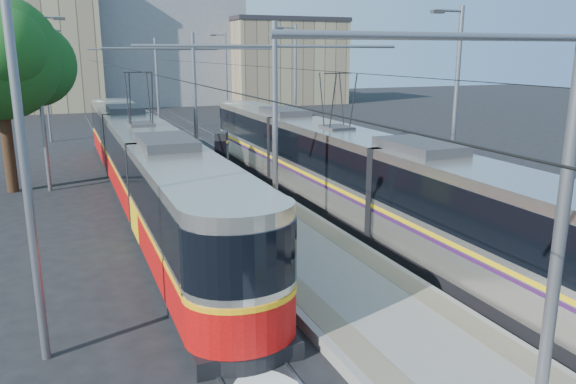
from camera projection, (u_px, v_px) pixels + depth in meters
name	position (u px, v px, depth m)	size (l,w,h in m)	color
ground	(400.00, 335.00, 12.86)	(160.00, 160.00, 0.00)	black
platform	(212.00, 179.00, 28.11)	(4.00, 50.00, 0.30)	gray
tactile_strip_left	(183.00, 178.00, 27.54)	(0.70, 50.00, 0.01)	gray
tactile_strip_right	(239.00, 173.00, 28.60)	(0.70, 50.00, 0.01)	gray
rails	(212.00, 181.00, 28.14)	(8.71, 70.00, 0.03)	gray
tram_left	(144.00, 162.00, 24.19)	(2.43, 29.74, 5.50)	black
tram_right	(336.00, 163.00, 23.09)	(2.43, 28.56, 5.50)	black
catenary	(225.00, 94.00, 24.49)	(9.20, 70.00, 7.00)	slate
street_lamps	(191.00, 92.00, 30.72)	(15.18, 38.22, 8.00)	slate
shelter	(222.00, 153.00, 28.09)	(0.92, 1.12, 2.14)	black
tree	(7.00, 60.00, 25.04)	(6.09, 5.63, 8.85)	#382314
building_left	(20.00, 41.00, 61.31)	(16.32, 12.24, 15.07)	#9A8E68
building_centre	(162.00, 45.00, 70.84)	(18.36, 14.28, 14.31)	gray
building_right	(282.00, 61.00, 71.03)	(14.28, 10.20, 10.41)	#9A8E68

